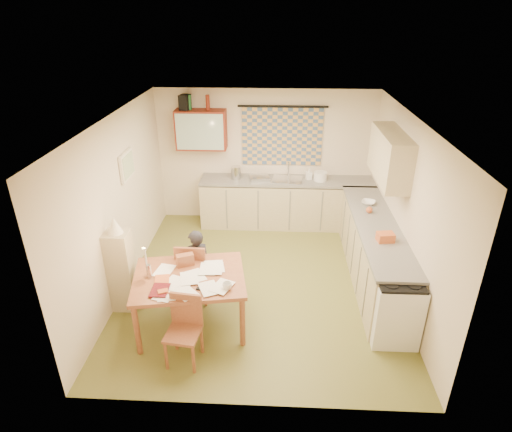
# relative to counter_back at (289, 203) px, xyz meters

# --- Properties ---
(floor) EXTENTS (4.00, 4.50, 0.02)m
(floor) POSITION_rel_counter_back_xyz_m (-0.47, -1.95, -0.46)
(floor) COLOR brown
(floor) RESTS_ON ground
(ceiling) EXTENTS (4.00, 4.50, 0.02)m
(ceiling) POSITION_rel_counter_back_xyz_m (-0.47, -1.95, 2.06)
(ceiling) COLOR white
(ceiling) RESTS_ON floor
(wall_back) EXTENTS (4.00, 0.02, 2.50)m
(wall_back) POSITION_rel_counter_back_xyz_m (-0.47, 0.31, 0.80)
(wall_back) COLOR beige
(wall_back) RESTS_ON floor
(wall_front) EXTENTS (4.00, 0.02, 2.50)m
(wall_front) POSITION_rel_counter_back_xyz_m (-0.47, -4.21, 0.80)
(wall_front) COLOR beige
(wall_front) RESTS_ON floor
(wall_left) EXTENTS (0.02, 4.50, 2.50)m
(wall_left) POSITION_rel_counter_back_xyz_m (-2.48, -1.95, 0.80)
(wall_left) COLOR beige
(wall_left) RESTS_ON floor
(wall_right) EXTENTS (0.02, 4.50, 2.50)m
(wall_right) POSITION_rel_counter_back_xyz_m (1.54, -1.95, 0.80)
(wall_right) COLOR beige
(wall_right) RESTS_ON floor
(window_blind) EXTENTS (1.45, 0.03, 1.05)m
(window_blind) POSITION_rel_counter_back_xyz_m (-0.17, 0.27, 1.20)
(window_blind) COLOR #3D587D
(window_blind) RESTS_ON wall_back
(curtain_rod) EXTENTS (1.60, 0.04, 0.04)m
(curtain_rod) POSITION_rel_counter_back_xyz_m (-0.17, 0.25, 1.75)
(curtain_rod) COLOR black
(curtain_rod) RESTS_ON wall_back
(wall_cabinet) EXTENTS (0.90, 0.34, 0.70)m
(wall_cabinet) POSITION_rel_counter_back_xyz_m (-1.62, 0.13, 1.35)
(wall_cabinet) COLOR #631A0D
(wall_cabinet) RESTS_ON wall_back
(wall_cabinet_glass) EXTENTS (0.84, 0.02, 0.64)m
(wall_cabinet_glass) POSITION_rel_counter_back_xyz_m (-1.62, -0.04, 1.35)
(wall_cabinet_glass) COLOR #99B2A5
(wall_cabinet_glass) RESTS_ON wall_back
(upper_cabinet_right) EXTENTS (0.34, 1.30, 0.70)m
(upper_cabinet_right) POSITION_rel_counter_back_xyz_m (1.36, -1.40, 1.40)
(upper_cabinet_right) COLOR tan
(upper_cabinet_right) RESTS_ON wall_right
(framed_print) EXTENTS (0.04, 0.50, 0.40)m
(framed_print) POSITION_rel_counter_back_xyz_m (-2.44, -1.55, 1.25)
(framed_print) COLOR #EDE3C9
(framed_print) RESTS_ON wall_left
(print_canvas) EXTENTS (0.01, 0.42, 0.32)m
(print_canvas) POSITION_rel_counter_back_xyz_m (-2.41, -1.55, 1.25)
(print_canvas) COLOR silver
(print_canvas) RESTS_ON wall_left
(counter_back) EXTENTS (3.30, 0.62, 0.92)m
(counter_back) POSITION_rel_counter_back_xyz_m (0.00, 0.00, 0.00)
(counter_back) COLOR tan
(counter_back) RESTS_ON floor
(counter_right) EXTENTS (0.62, 2.95, 0.92)m
(counter_right) POSITION_rel_counter_back_xyz_m (1.23, -1.72, -0.00)
(counter_right) COLOR tan
(counter_right) RESTS_ON floor
(stove) EXTENTS (0.56, 0.56, 0.87)m
(stove) POSITION_rel_counter_back_xyz_m (1.23, -3.06, -0.02)
(stove) COLOR white
(stove) RESTS_ON floor
(sink) EXTENTS (0.59, 0.51, 0.10)m
(sink) POSITION_rel_counter_back_xyz_m (-0.05, 0.00, 0.43)
(sink) COLOR silver
(sink) RESTS_ON counter_back
(tap) EXTENTS (0.04, 0.04, 0.28)m
(tap) POSITION_rel_counter_back_xyz_m (-0.03, 0.18, 0.61)
(tap) COLOR silver
(tap) RESTS_ON counter_back
(dish_rack) EXTENTS (0.40, 0.37, 0.06)m
(dish_rack) POSITION_rel_counter_back_xyz_m (-0.57, 0.00, 0.50)
(dish_rack) COLOR silver
(dish_rack) RESTS_ON counter_back
(kettle) EXTENTS (0.23, 0.23, 0.24)m
(kettle) POSITION_rel_counter_back_xyz_m (-1.00, 0.00, 0.59)
(kettle) COLOR silver
(kettle) RESTS_ON counter_back
(mixing_bowl) EXTENTS (0.26, 0.26, 0.16)m
(mixing_bowl) POSITION_rel_counter_back_xyz_m (0.54, 0.00, 0.55)
(mixing_bowl) COLOR white
(mixing_bowl) RESTS_ON counter_back
(soap_bottle) EXTENTS (0.16, 0.16, 0.21)m
(soap_bottle) POSITION_rel_counter_back_xyz_m (0.34, 0.05, 0.57)
(soap_bottle) COLOR white
(soap_bottle) RESTS_ON counter_back
(bowl) EXTENTS (0.36, 0.36, 0.05)m
(bowl) POSITION_rel_counter_back_xyz_m (1.23, -1.02, 0.49)
(bowl) COLOR white
(bowl) RESTS_ON counter_right
(orange_bag) EXTENTS (0.24, 0.19, 0.12)m
(orange_bag) POSITION_rel_counter_back_xyz_m (1.23, -2.23, 0.53)
(orange_bag) COLOR #C65B2B
(orange_bag) RESTS_ON counter_right
(fruit_orange) EXTENTS (0.10, 0.10, 0.10)m
(fruit_orange) POSITION_rel_counter_back_xyz_m (1.18, -1.34, 0.52)
(fruit_orange) COLOR #C65B2B
(fruit_orange) RESTS_ON counter_right
(speaker) EXTENTS (0.20, 0.23, 0.26)m
(speaker) POSITION_rel_counter_back_xyz_m (-1.88, 0.13, 1.83)
(speaker) COLOR black
(speaker) RESTS_ON wall_cabinet
(bottle_green) EXTENTS (0.09, 0.09, 0.26)m
(bottle_green) POSITION_rel_counter_back_xyz_m (-1.80, 0.13, 1.83)
(bottle_green) COLOR #195926
(bottle_green) RESTS_ON wall_cabinet
(bottle_brown) EXTENTS (0.08, 0.08, 0.26)m
(bottle_brown) POSITION_rel_counter_back_xyz_m (-1.48, 0.13, 1.83)
(bottle_brown) COLOR #631A0D
(bottle_brown) RESTS_ON wall_cabinet
(dining_table) EXTENTS (1.52, 1.25, 0.75)m
(dining_table) POSITION_rel_counter_back_xyz_m (-1.32, -2.95, -0.07)
(dining_table) COLOR brown
(dining_table) RESTS_ON floor
(chair_far) EXTENTS (0.44, 0.44, 0.93)m
(chair_far) POSITION_rel_counter_back_xyz_m (-1.38, -2.38, -0.16)
(chair_far) COLOR brown
(chair_far) RESTS_ON floor
(chair_near) EXTENTS (0.42, 0.42, 0.84)m
(chair_near) POSITION_rel_counter_back_xyz_m (-1.29, -3.58, -0.19)
(chair_near) COLOR brown
(chair_near) RESTS_ON floor
(person) EXTENTS (0.61, 0.59, 1.10)m
(person) POSITION_rel_counter_back_xyz_m (-1.34, -2.39, 0.10)
(person) COLOR black
(person) RESTS_ON floor
(shelf_stand) EXTENTS (0.32, 0.30, 1.16)m
(shelf_stand) POSITION_rel_counter_back_xyz_m (-2.31, -2.62, 0.13)
(shelf_stand) COLOR tan
(shelf_stand) RESTS_ON floor
(lampshade) EXTENTS (0.20, 0.20, 0.22)m
(lampshade) POSITION_rel_counter_back_xyz_m (-2.31, -2.62, 0.82)
(lampshade) COLOR #EDE3C9
(lampshade) RESTS_ON shelf_stand
(letter_rack) EXTENTS (0.24, 0.18, 0.16)m
(letter_rack) POSITION_rel_counter_back_xyz_m (-1.41, -2.70, 0.38)
(letter_rack) COLOR brown
(letter_rack) RESTS_ON dining_table
(mug) EXTENTS (0.13, 0.13, 0.09)m
(mug) POSITION_rel_counter_back_xyz_m (-0.81, -3.20, 0.34)
(mug) COLOR white
(mug) RESTS_ON dining_table
(magazine) EXTENTS (0.21, 0.28, 0.03)m
(magazine) POSITION_rel_counter_back_xyz_m (-1.71, -3.28, 0.31)
(magazine) COLOR maroon
(magazine) RESTS_ON dining_table
(book) EXTENTS (0.27, 0.31, 0.02)m
(book) POSITION_rel_counter_back_xyz_m (-1.72, -3.09, 0.31)
(book) COLOR #C65B2B
(book) RESTS_ON dining_table
(orange_box) EXTENTS (0.14, 0.12, 0.04)m
(orange_box) POSITION_rel_counter_back_xyz_m (-1.56, -3.32, 0.32)
(orange_box) COLOR #C65B2B
(orange_box) RESTS_ON dining_table
(eyeglasses) EXTENTS (0.13, 0.06, 0.02)m
(eyeglasses) POSITION_rel_counter_back_xyz_m (-1.12, -3.22, 0.31)
(eyeglasses) COLOR black
(eyeglasses) RESTS_ON dining_table
(candle_holder) EXTENTS (0.07, 0.07, 0.18)m
(candle_holder) POSITION_rel_counter_back_xyz_m (-1.81, -2.99, 0.39)
(candle_holder) COLOR silver
(candle_holder) RESTS_ON dining_table
(candle) EXTENTS (0.03, 0.03, 0.22)m
(candle) POSITION_rel_counter_back_xyz_m (-1.84, -2.96, 0.59)
(candle) COLOR white
(candle) RESTS_ON dining_table
(candle_flame) EXTENTS (0.02, 0.02, 0.02)m
(candle_flame) POSITION_rel_counter_back_xyz_m (-1.85, -2.99, 0.71)
(candle_flame) COLOR #FFCC66
(candle_flame) RESTS_ON dining_table
(papers) EXTENTS (1.06, 0.95, 0.02)m
(papers) POSITION_rel_counter_back_xyz_m (-1.25, -3.04, 0.31)
(papers) COLOR white
(papers) RESTS_ON dining_table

